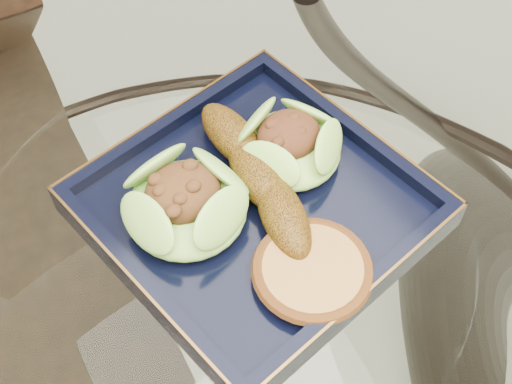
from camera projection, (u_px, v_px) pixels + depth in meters
dining_table at (228, 347)px, 0.77m from camera, size 1.13×1.13×0.77m
navy_plate at (256, 211)px, 0.66m from camera, size 0.32×0.32×0.02m
lettuce_wrap_left at (186, 205)px, 0.63m from camera, size 0.13×0.13×0.04m
lettuce_wrap_right at (290, 146)px, 0.67m from camera, size 0.11×0.11×0.04m
roasted_plantain at (257, 175)px, 0.65m from camera, size 0.06×0.19×0.04m
crumb_patty at (312, 272)px, 0.61m from camera, size 0.09×0.09×0.02m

